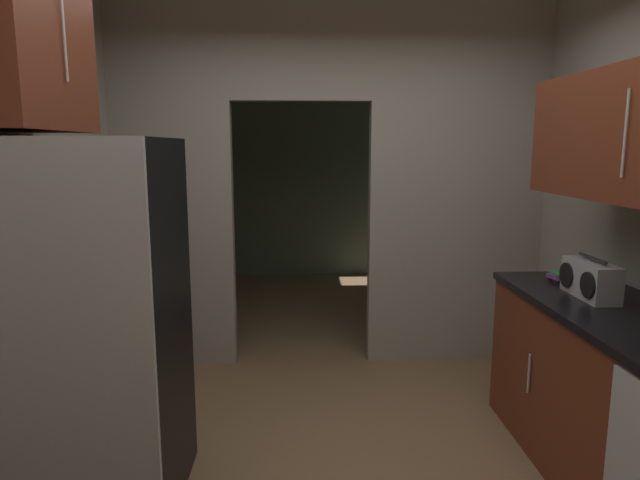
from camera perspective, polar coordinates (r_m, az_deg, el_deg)
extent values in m
cube|color=#9E998C|center=(4.33, -14.92, 5.87)|extent=(0.89, 0.12, 2.85)
cube|color=#9E998C|center=(4.40, 13.87, 5.97)|extent=(1.34, 0.12, 2.85)
cube|color=#9E998C|center=(4.28, -2.03, 19.70)|extent=(1.05, 0.12, 0.83)
cube|color=slate|center=(7.26, -0.31, 7.58)|extent=(3.27, 0.10, 2.85)
cube|color=slate|center=(5.89, -15.48, 6.76)|extent=(0.10, 3.03, 2.85)
cube|color=slate|center=(6.03, 15.56, 6.81)|extent=(0.10, 3.03, 2.85)
cube|color=black|center=(2.79, -22.29, -8.27)|extent=(0.75, 0.74, 1.72)
cube|color=#B7BABC|center=(2.45, -25.38, -10.95)|extent=(0.75, 0.03, 1.72)
cube|color=maroon|center=(3.05, 29.99, -15.97)|extent=(0.61, 2.10, 0.86)
cylinder|color=#B7BABC|center=(2.53, 29.47, -20.28)|extent=(0.01, 0.01, 0.22)
cylinder|color=#B7BABC|center=(3.27, 20.79, -12.77)|extent=(0.01, 0.01, 0.22)
cylinder|color=#B7BABC|center=(2.69, 29.02, 9.61)|extent=(0.01, 0.01, 0.37)
cube|color=maroon|center=(2.91, -28.66, 20.56)|extent=(0.34, 0.83, 1.08)
cylinder|color=#B7BABC|center=(2.84, -25.12, 21.12)|extent=(0.01, 0.01, 0.65)
cube|color=#B2B2B7|center=(3.22, 26.21, -3.70)|extent=(0.14, 0.37, 0.19)
cylinder|color=#262626|center=(3.20, 26.36, -1.68)|extent=(0.02, 0.26, 0.02)
cylinder|color=black|center=(3.09, 25.93, -4.21)|extent=(0.01, 0.13, 0.13)
cylinder|color=black|center=(3.28, 24.11, -3.31)|extent=(0.01, 0.13, 0.13)
cube|color=black|center=(3.55, 23.71, -3.80)|extent=(0.13, 0.16, 0.02)
cube|color=#8C3893|center=(3.54, 23.59, -3.51)|extent=(0.13, 0.14, 0.02)
cube|color=#388C47|center=(3.54, 23.67, -3.22)|extent=(0.10, 0.14, 0.02)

